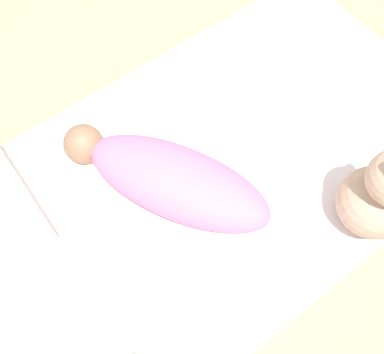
# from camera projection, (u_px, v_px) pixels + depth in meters

# --- Properties ---
(ground_plane) EXTENTS (12.00, 12.00, 0.00)m
(ground_plane) POSITION_uv_depth(u_px,v_px,m) (204.00, 195.00, 1.38)
(ground_plane) COLOR #9E8466
(bed_mattress) EXTENTS (1.55, 0.87, 0.12)m
(bed_mattress) POSITION_uv_depth(u_px,v_px,m) (205.00, 186.00, 1.32)
(bed_mattress) COLOR white
(bed_mattress) RESTS_ON ground_plane
(burp_cloth) EXTENTS (0.21, 0.18, 0.02)m
(burp_cloth) POSITION_uv_depth(u_px,v_px,m) (83.00, 156.00, 1.28)
(burp_cloth) COLOR white
(burp_cloth) RESTS_ON bed_mattress
(swaddled_baby) EXTENTS (0.43, 0.59, 0.13)m
(swaddled_baby) POSITION_uv_depth(u_px,v_px,m) (169.00, 179.00, 1.19)
(swaddled_baby) COLOR pink
(swaddled_baby) RESTS_ON bed_mattress
(bunny_plush) EXTENTS (0.19, 0.19, 0.36)m
(bunny_plush) POSITION_uv_depth(u_px,v_px,m) (381.00, 195.00, 1.09)
(bunny_plush) COLOR tan
(bunny_plush) RESTS_ON bed_mattress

